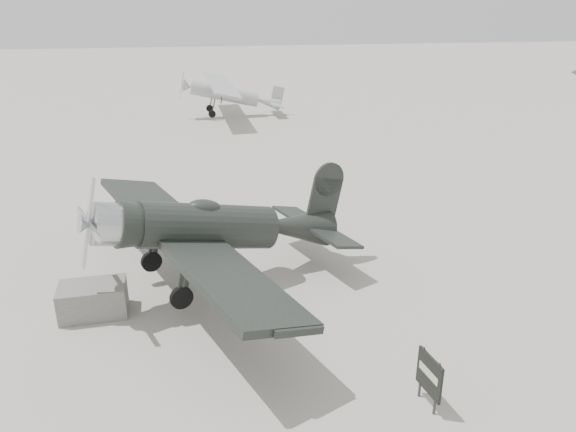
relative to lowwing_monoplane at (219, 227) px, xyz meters
name	(u,v)px	position (x,y,z in m)	size (l,w,h in m)	color
ground	(331,264)	(3.70, 0.91, -1.97)	(160.00, 160.00, 0.00)	gray
lowwing_monoplane	(219,227)	(0.00, 0.00, 0.00)	(8.52, 11.33, 3.72)	black
highwing_monoplane	(229,91)	(1.78, 25.20, -0.14)	(7.30, 10.29, 2.92)	#959799
equipment_block	(93,300)	(-3.64, -1.09, -1.51)	(1.83, 1.14, 0.91)	#605F59
sign_board	(429,376)	(4.21, -6.16, -1.18)	(0.22, 0.91, 1.32)	#333333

